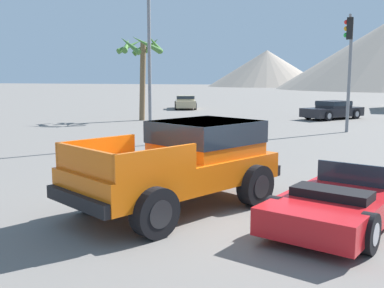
{
  "coord_description": "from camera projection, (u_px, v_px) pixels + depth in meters",
  "views": [
    {
      "loc": [
        3.15,
        -8.67,
        2.78
      ],
      "look_at": [
        -0.4,
        0.88,
        1.26
      ],
      "focal_mm": 42.0,
      "sensor_mm": 36.0,
      "label": 1
    }
  ],
  "objects": [
    {
      "name": "ground_plane",
      "position": [
        195.0,
        209.0,
        9.54
      ],
      "size": [
        320.0,
        320.0,
        0.0
      ],
      "primitive_type": "plane",
      "color": "slate"
    },
    {
      "name": "orange_pickup_truck",
      "position": [
        187.0,
        159.0,
        9.64
      ],
      "size": [
        3.83,
        5.19,
        1.83
      ],
      "rotation": [
        0.0,
        0.0,
        -0.45
      ],
      "color": "orange",
      "rests_on": "ground_plane"
    },
    {
      "name": "red_convertible_car",
      "position": [
        344.0,
        201.0,
        8.62
      ],
      "size": [
        2.84,
        4.63,
        1.08
      ],
      "rotation": [
        0.0,
        0.0,
        -0.28
      ],
      "color": "red",
      "rests_on": "ground_plane"
    },
    {
      "name": "parked_car_tan",
      "position": [
        185.0,
        102.0,
        39.88
      ],
      "size": [
        3.17,
        4.42,
        1.19
      ],
      "rotation": [
        0.0,
        0.0,
        0.4
      ],
      "color": "tan",
      "rests_on": "ground_plane"
    },
    {
      "name": "parked_car_dark",
      "position": [
        333.0,
        110.0,
        30.11
      ],
      "size": [
        4.05,
        4.6,
        1.22
      ],
      "rotation": [
        0.0,
        0.0,
        2.5
      ],
      "color": "#232328",
      "rests_on": "ground_plane"
    },
    {
      "name": "traffic_light_main",
      "position": [
        350.0,
        53.0,
        20.99
      ],
      "size": [
        0.38,
        4.03,
        5.58
      ],
      "rotation": [
        0.0,
        0.0,
        4.71
      ],
      "color": "slate",
      "rests_on": "ground_plane"
    },
    {
      "name": "street_lamp_post",
      "position": [
        149.0,
        11.0,
        17.82
      ],
      "size": [
        0.9,
        0.24,
        9.14
      ],
      "color": "slate",
      "rests_on": "ground_plane"
    },
    {
      "name": "palm_tree_tall",
      "position": [
        141.0,
        55.0,
        28.74
      ],
      "size": [
        3.12,
        3.01,
        5.44
      ],
      "color": "brown",
      "rests_on": "ground_plane"
    }
  ]
}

